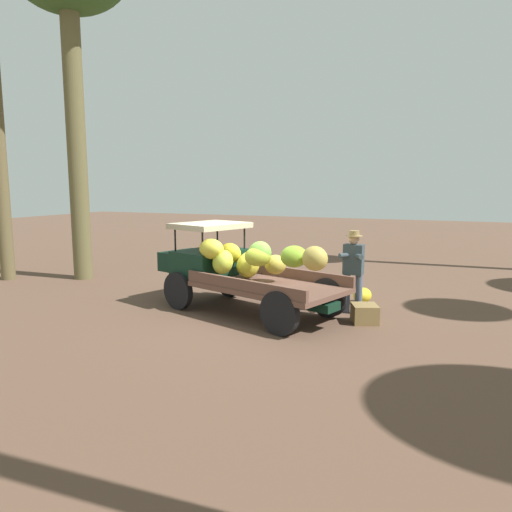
% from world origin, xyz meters
% --- Properties ---
extents(ground_plane, '(60.00, 60.00, 0.00)m').
position_xyz_m(ground_plane, '(0.00, 0.00, 0.00)').
color(ground_plane, brown).
extents(truck, '(4.66, 2.81, 1.85)m').
position_xyz_m(truck, '(0.22, 0.04, 0.93)').
color(truck, black).
rests_on(truck, ground).
extents(farmer, '(0.53, 0.47, 1.75)m').
position_xyz_m(farmer, '(-2.16, -0.69, 1.00)').
color(farmer, '#4E5B6E').
rests_on(farmer, ground).
extents(wooden_crate, '(0.63, 0.65, 0.36)m').
position_xyz_m(wooden_crate, '(-2.53, -0.08, 0.18)').
color(wooden_crate, olive).
rests_on(wooden_crate, ground).
extents(loose_banana_bunch, '(0.47, 0.59, 0.37)m').
position_xyz_m(loose_banana_bunch, '(-2.19, -1.66, 0.18)').
color(loose_banana_bunch, yellow).
rests_on(loose_banana_bunch, ground).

